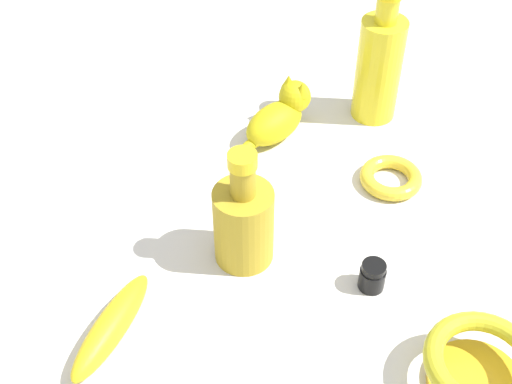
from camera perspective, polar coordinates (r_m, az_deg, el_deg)
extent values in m
plane|color=silver|center=(0.92, 0.00, -3.90)|extent=(2.00, 2.00, 0.00)
cylinder|color=yellow|center=(1.09, 10.08, 9.91)|extent=(0.07, 0.07, 0.17)
cylinder|color=yellow|center=(1.04, 10.80, 14.61)|extent=(0.03, 0.03, 0.04)
ellipsoid|color=yellow|center=(0.83, -11.86, -10.78)|extent=(0.09, 0.16, 0.04)
cylinder|color=#B29422|center=(0.86, -1.03, -2.79)|extent=(0.08, 0.08, 0.11)
cylinder|color=#B29422|center=(0.81, -1.10, 0.97)|extent=(0.03, 0.03, 0.04)
cylinder|color=yellow|center=(0.79, -1.13, 2.62)|extent=(0.04, 0.04, 0.02)
ellipsoid|color=gold|center=(1.06, 1.52, 5.72)|extent=(0.12, 0.12, 0.06)
sphere|color=gold|center=(1.07, 3.23, 7.88)|extent=(0.05, 0.05, 0.05)
cone|color=gold|center=(1.06, 2.71, 9.11)|extent=(0.02, 0.02, 0.02)
cone|color=gold|center=(1.05, 3.84, 8.51)|extent=(0.02, 0.02, 0.02)
ellipsoid|color=gold|center=(1.04, -0.31, 4.03)|extent=(0.05, 0.05, 0.02)
torus|color=yellow|center=(1.01, 11.08, 1.18)|extent=(0.09, 0.09, 0.02)
cylinder|color=black|center=(0.87, 9.56, -7.05)|extent=(0.03, 0.03, 0.03)
cylinder|color=yellow|center=(0.86, 9.66, -6.51)|extent=(0.03, 0.03, 0.00)
cylinder|color=black|center=(0.85, 9.71, -6.20)|extent=(0.03, 0.03, 0.01)
cylinder|color=gold|center=(0.82, 17.67, -14.76)|extent=(0.11, 0.11, 0.01)
torus|color=gold|center=(0.79, 18.30, -13.23)|extent=(0.13, 0.13, 0.02)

